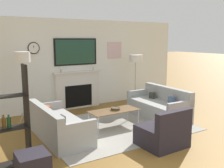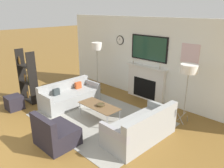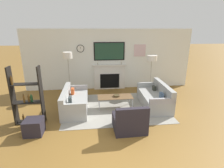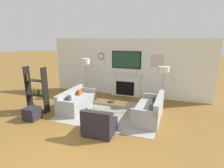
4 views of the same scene
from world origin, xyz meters
The scene contains 12 objects.
ground_plane centered at (0.00, 0.00, 0.00)m, with size 60.00×60.00×0.00m, color brown.
fireplace_wall centered at (0.00, 5.19, 1.24)m, with size 7.59×0.28×2.70m.
area_rug centered at (0.00, 2.98, 0.01)m, with size 3.48×2.69×0.01m.
couch_left centered at (-1.43, 2.98, 0.27)m, with size 0.81×1.88×0.73m.
couch_right centered at (1.44, 2.98, 0.29)m, with size 0.89×1.83×0.82m.
armchair centered at (0.19, 1.47, 0.26)m, with size 0.88×0.79×0.79m.
coffee_table centered at (-0.02, 2.97, 0.39)m, with size 1.21×0.54×0.42m.
decorative_bowl centered at (0.04, 2.99, 0.45)m, with size 0.23×0.23×0.06m.
floor_lamp_left centered at (-1.74, 4.46, 1.64)m, with size 0.37×0.37×1.81m.
floor_lamp_right centered at (1.74, 4.46, 1.49)m, with size 0.44×0.44×1.63m.
shelf_unit centered at (-2.65, 2.22, 0.80)m, with size 0.82×0.28×1.71m.
ottoman centered at (-2.36, 1.58, 0.21)m, with size 0.46×0.46×0.42m.
Camera 4 is at (2.04, -2.74, 2.69)m, focal length 28.00 mm.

